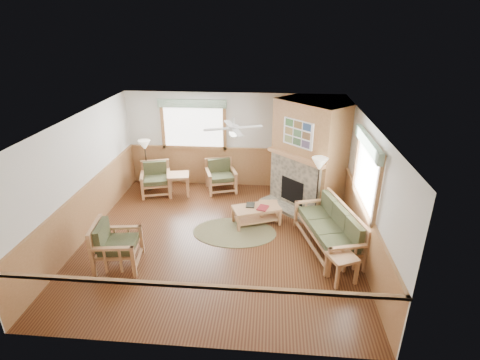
# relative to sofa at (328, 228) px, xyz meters

# --- Properties ---
(floor) EXTENTS (6.00, 6.00, 0.01)m
(floor) POSITION_rel_sofa_xyz_m (-2.34, 0.10, -0.47)
(floor) COLOR #4F2A16
(floor) RESTS_ON ground
(ceiling) EXTENTS (6.00, 6.00, 0.01)m
(ceiling) POSITION_rel_sofa_xyz_m (-2.34, 0.10, 2.24)
(ceiling) COLOR white
(ceiling) RESTS_ON floor
(wall_back) EXTENTS (6.00, 0.02, 2.70)m
(wall_back) POSITION_rel_sofa_xyz_m (-2.34, 3.10, 0.89)
(wall_back) COLOR silver
(wall_back) RESTS_ON floor
(wall_front) EXTENTS (6.00, 0.02, 2.70)m
(wall_front) POSITION_rel_sofa_xyz_m (-2.34, -2.90, 0.89)
(wall_front) COLOR silver
(wall_front) RESTS_ON floor
(wall_left) EXTENTS (0.02, 6.00, 2.70)m
(wall_left) POSITION_rel_sofa_xyz_m (-5.34, 0.10, 0.89)
(wall_left) COLOR silver
(wall_left) RESTS_ON floor
(wall_right) EXTENTS (0.02, 6.00, 2.70)m
(wall_right) POSITION_rel_sofa_xyz_m (0.66, 0.10, 0.89)
(wall_right) COLOR silver
(wall_right) RESTS_ON floor
(wainscot) EXTENTS (6.00, 6.00, 1.10)m
(wainscot) POSITION_rel_sofa_xyz_m (-2.34, 0.10, 0.09)
(wainscot) COLOR #9F6E41
(wainscot) RESTS_ON floor
(fireplace) EXTENTS (3.11, 3.11, 2.70)m
(fireplace) POSITION_rel_sofa_xyz_m (-0.29, 2.15, 0.89)
(fireplace) COLOR #9F6E41
(fireplace) RESTS_ON floor
(window_back) EXTENTS (1.90, 0.16, 1.50)m
(window_back) POSITION_rel_sofa_xyz_m (-3.44, 3.06, 2.07)
(window_back) COLOR white
(window_back) RESTS_ON wall_back
(window_right) EXTENTS (0.16, 1.90, 1.50)m
(window_right) POSITION_rel_sofa_xyz_m (0.62, -0.10, 2.07)
(window_right) COLOR white
(window_right) RESTS_ON wall_right
(ceiling_fan) EXTENTS (1.59, 1.59, 0.36)m
(ceiling_fan) POSITION_rel_sofa_xyz_m (-2.04, 0.40, 2.20)
(ceiling_fan) COLOR white
(ceiling_fan) RESTS_ON ceiling
(sofa) EXTENTS (2.15, 1.33, 0.92)m
(sofa) POSITION_rel_sofa_xyz_m (0.00, 0.00, 0.00)
(sofa) COLOR tan
(sofa) RESTS_ON floor
(armchair_back_left) EXTENTS (0.96, 0.96, 0.87)m
(armchair_back_left) POSITION_rel_sofa_xyz_m (-4.42, 2.28, -0.02)
(armchair_back_left) COLOR tan
(armchair_back_left) RESTS_ON floor
(armchair_back_right) EXTENTS (0.99, 0.99, 0.88)m
(armchair_back_right) POSITION_rel_sofa_xyz_m (-2.64, 2.65, -0.02)
(armchair_back_right) COLOR tan
(armchair_back_right) RESTS_ON floor
(armchair_left) EXTENTS (0.93, 0.93, 0.93)m
(armchair_left) POSITION_rel_sofa_xyz_m (-4.21, -0.99, 0.01)
(armchair_left) COLOR tan
(armchair_left) RESTS_ON floor
(coffee_table) EXTENTS (1.22, 0.91, 0.44)m
(coffee_table) POSITION_rel_sofa_xyz_m (-1.55, 0.86, -0.24)
(coffee_table) COLOR tan
(coffee_table) RESTS_ON floor
(end_table_chairs) EXTENTS (0.65, 0.63, 0.62)m
(end_table_chairs) POSITION_rel_sofa_xyz_m (-3.76, 2.25, -0.15)
(end_table_chairs) COLOR tan
(end_table_chairs) RESTS_ON floor
(end_table_sofa) EXTENTS (0.63, 0.62, 0.54)m
(end_table_sofa) POSITION_rel_sofa_xyz_m (0.12, -1.11, -0.19)
(end_table_sofa) COLOR tan
(end_table_sofa) RESTS_ON floor
(footstool) EXTENTS (0.51, 0.51, 0.40)m
(footstool) POSITION_rel_sofa_xyz_m (-1.27, 1.14, -0.26)
(footstool) COLOR tan
(footstool) RESTS_ON floor
(braided_rug) EXTENTS (2.35, 2.35, 0.01)m
(braided_rug) POSITION_rel_sofa_xyz_m (-2.04, 0.40, -0.45)
(braided_rug) COLOR brown
(braided_rug) RESTS_ON floor
(floor_lamp_left) EXTENTS (0.37, 0.37, 1.47)m
(floor_lamp_left) POSITION_rel_sofa_xyz_m (-4.73, 2.55, 0.28)
(floor_lamp_left) COLOR black
(floor_lamp_left) RESTS_ON floor
(floor_lamp_right) EXTENTS (0.49, 0.49, 1.63)m
(floor_lamp_right) POSITION_rel_sofa_xyz_m (-0.14, 1.12, 0.35)
(floor_lamp_right) COLOR black
(floor_lamp_right) RESTS_ON floor
(book_red) EXTENTS (0.30, 0.35, 0.03)m
(book_red) POSITION_rel_sofa_xyz_m (-1.40, 0.81, 0.01)
(book_red) COLOR maroon
(book_red) RESTS_ON coffee_table
(book_dark) EXTENTS (0.21, 0.27, 0.03)m
(book_dark) POSITION_rel_sofa_xyz_m (-1.70, 0.93, 0.00)
(book_dark) COLOR #262720
(book_dark) RESTS_ON coffee_table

